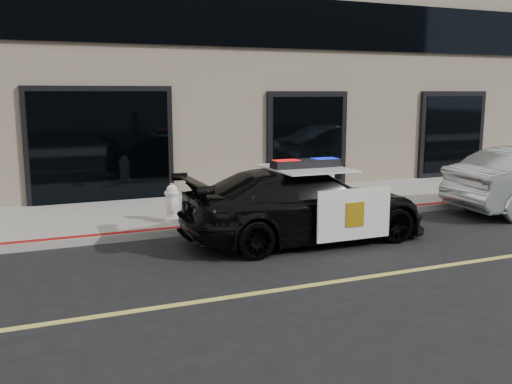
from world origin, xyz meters
name	(u,v)px	position (x,y,z in m)	size (l,w,h in m)	color
ground	(251,294)	(0.00, 0.00, 0.00)	(120.00, 120.00, 0.00)	black
sidewalk_n	(161,214)	(0.00, 5.25, 0.07)	(60.00, 3.50, 0.15)	gray
police_car	(305,204)	(2.02, 2.28, 0.69)	(2.13, 4.67, 1.53)	black
fire_hydrant	(172,204)	(-0.03, 4.12, 0.51)	(0.35, 0.49, 0.77)	white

